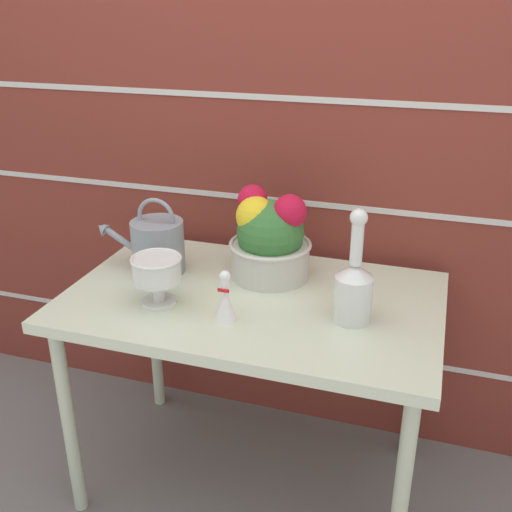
{
  "coord_description": "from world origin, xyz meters",
  "views": [
    {
      "loc": [
        0.51,
        -1.57,
        1.6
      ],
      "look_at": [
        0.0,
        0.04,
        0.86
      ],
      "focal_mm": 42.0,
      "sensor_mm": 36.0,
      "label": 1
    }
  ],
  "objects_px": {
    "watering_can": "(157,245)",
    "glass_decanter": "(354,286)",
    "figurine_vase": "(225,300)",
    "crystal_pedestal_bowl": "(157,273)",
    "flower_planter": "(269,239)"
  },
  "relations": [
    {
      "from": "crystal_pedestal_bowl",
      "to": "flower_planter",
      "type": "distance_m",
      "value": 0.39
    },
    {
      "from": "watering_can",
      "to": "crystal_pedestal_bowl",
      "type": "distance_m",
      "value": 0.24
    },
    {
      "from": "glass_decanter",
      "to": "figurine_vase",
      "type": "bearing_deg",
      "value": -163.14
    },
    {
      "from": "watering_can",
      "to": "flower_planter",
      "type": "bearing_deg",
      "value": 11.59
    },
    {
      "from": "crystal_pedestal_bowl",
      "to": "glass_decanter",
      "type": "height_order",
      "value": "glass_decanter"
    },
    {
      "from": "flower_planter",
      "to": "figurine_vase",
      "type": "relative_size",
      "value": 1.94
    },
    {
      "from": "flower_planter",
      "to": "crystal_pedestal_bowl",
      "type": "bearing_deg",
      "value": -132.08
    },
    {
      "from": "watering_can",
      "to": "glass_decanter",
      "type": "height_order",
      "value": "glass_decanter"
    },
    {
      "from": "watering_can",
      "to": "flower_planter",
      "type": "relative_size",
      "value": 1.08
    },
    {
      "from": "glass_decanter",
      "to": "crystal_pedestal_bowl",
      "type": "bearing_deg",
      "value": -172.19
    },
    {
      "from": "watering_can",
      "to": "glass_decanter",
      "type": "bearing_deg",
      "value": -11.24
    },
    {
      "from": "watering_can",
      "to": "figurine_vase",
      "type": "distance_m",
      "value": 0.41
    },
    {
      "from": "crystal_pedestal_bowl",
      "to": "figurine_vase",
      "type": "distance_m",
      "value": 0.23
    },
    {
      "from": "crystal_pedestal_bowl",
      "to": "flower_planter",
      "type": "bearing_deg",
      "value": 47.92
    },
    {
      "from": "crystal_pedestal_bowl",
      "to": "glass_decanter",
      "type": "bearing_deg",
      "value": 7.81
    }
  ]
}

